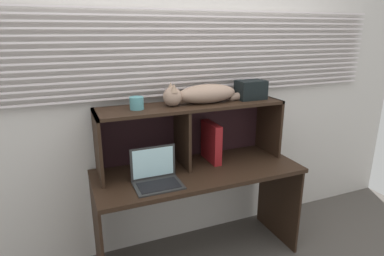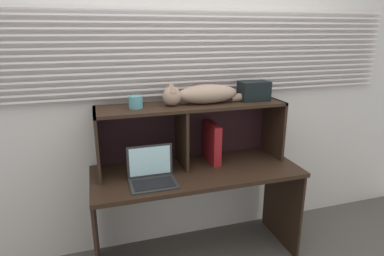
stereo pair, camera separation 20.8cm
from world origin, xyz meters
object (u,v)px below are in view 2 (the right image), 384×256
Objects in this scene: laptop at (152,175)px; book_stack at (149,166)px; small_basket at (136,102)px; binder_upright at (212,143)px; cat at (204,94)px; storage_box at (254,91)px.

laptop is 1.24× the size of book_stack.
small_basket reaches higher than laptop.
laptop is at bearing -94.67° from book_stack.
book_stack is at bearing -179.98° from binder_upright.
cat is at bearing 180.00° from binder_upright.
laptop is at bearing -156.31° from binder_upright.
laptop reaches higher than book_stack.
small_basket is at bearing 180.00° from cat.
cat is at bearing 180.00° from storage_box.
storage_box is at bearing 0.00° from small_basket.
binder_upright is 3.20× the size of small_basket.
small_basket is (-0.07, 0.00, 0.47)m from book_stack.
cat is at bearing 0.02° from book_stack.
cat reaches higher than binder_upright.
storage_box is at bearing 0.01° from book_stack.
small_basket is 0.87m from storage_box.
small_basket is at bearing 180.00° from binder_upright.
cat is 2.63× the size of binder_upright.
laptop is 0.96m from storage_box.
cat is 0.48m from small_basket.
binder_upright is at bearing 0.00° from cat.
binder_upright is 0.49m from storage_box.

